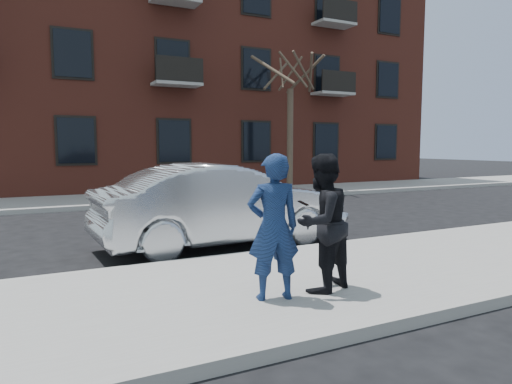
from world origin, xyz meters
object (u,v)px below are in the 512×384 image
man_peacoat (321,223)px  silver_sedan (223,205)px  street_tree (291,60)px  man_hoodie (273,227)px

man_peacoat → silver_sedan: bearing=-111.7°
silver_sedan → man_peacoat: 3.62m
silver_sedan → man_peacoat: man_peacoat is taller
street_tree → man_peacoat: 14.17m
silver_sedan → man_hoodie: size_ratio=2.83×
man_hoodie → street_tree: bearing=-109.3°
street_tree → silver_sedan: bearing=-128.0°
silver_sedan → street_tree: bearing=-41.4°
man_peacoat → street_tree: bearing=-138.6°
street_tree → silver_sedan: (-6.37, -8.16, -4.70)m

